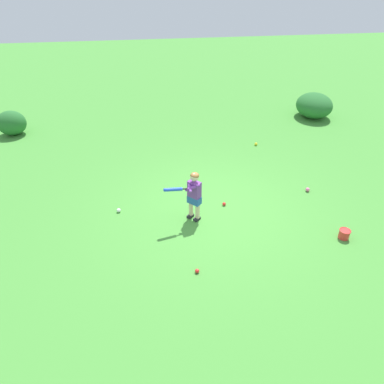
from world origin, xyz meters
name	(u,v)px	position (x,y,z in m)	size (l,w,h in m)	color
ground_plane	(213,209)	(0.00, 0.00, 0.00)	(40.00, 40.00, 0.00)	#479338
child_batter	(193,192)	(-0.48, -0.24, 0.65)	(0.77, 0.36, 1.08)	#232328
play_ball_far_right	(224,204)	(0.27, 0.10, 0.04)	(0.08, 0.08, 0.08)	red
play_ball_center_lawn	(256,144)	(1.87, 2.88, 0.04)	(0.09, 0.09, 0.09)	yellow
play_ball_behind_batter	(308,190)	(2.31, 0.36, 0.05)	(0.09, 0.09, 0.09)	pink
play_ball_by_bucket	(119,210)	(-2.01, 0.22, 0.04)	(0.09, 0.09, 0.09)	white
play_ball_far_left	(197,271)	(-0.65, -1.75, 0.04)	(0.08, 0.08, 0.08)	red
toy_bucket	(344,234)	(2.30, -1.29, 0.10)	(0.22, 0.22, 0.19)	red
shrub_left_background	(11,123)	(-5.26, 4.77, 0.37)	(0.85, 0.73, 0.74)	#286B2D
shrub_right_background	(314,105)	(4.46, 4.74, 0.40)	(1.17, 1.31, 0.81)	#286B2D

